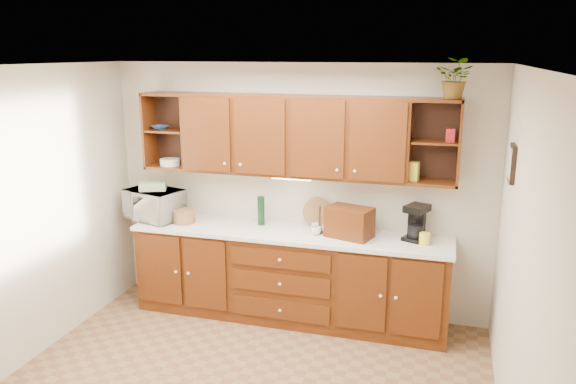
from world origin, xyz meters
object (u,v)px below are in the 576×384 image
Objects in this scene: coffee_maker at (416,223)px; potted_plant at (456,78)px; bread_box at (350,222)px; microwave at (154,204)px.

coffee_maker is 1.39m from potted_plant.
bread_box is 1.18× the size of potted_plant.
potted_plant is (3.03, 0.08, 1.37)m from microwave.
microwave is at bearing -154.20° from coffee_maker.
potted_plant reaches higher than coffee_maker.
microwave is 3.33m from potted_plant.
coffee_maker reaches higher than microwave.
coffee_maker is at bearing 18.64° from microwave.
potted_plant is at bearing 19.71° from coffee_maker.
bread_box is (2.14, -0.02, -0.01)m from microwave.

